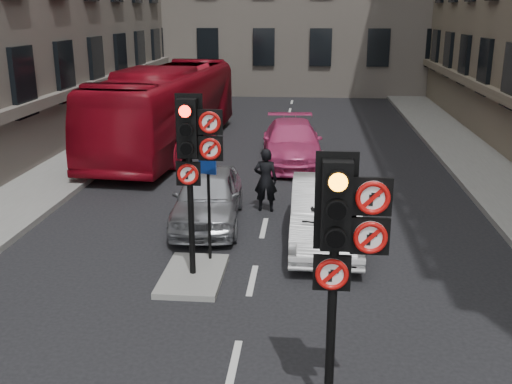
% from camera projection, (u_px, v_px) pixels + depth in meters
% --- Properties ---
extents(pavement_left, '(3.00, 50.00, 0.16)m').
position_uv_depth(pavement_left, '(50.00, 175.00, 19.22)').
color(pavement_left, gray).
rests_on(pavement_left, ground).
extents(centre_island, '(1.20, 2.00, 0.12)m').
position_uv_depth(centre_island, '(193.00, 275.00, 12.04)').
color(centre_island, gray).
rests_on(centre_island, ground).
extents(signal_near, '(0.91, 0.40, 3.58)m').
position_uv_depth(signal_near, '(342.00, 234.00, 7.25)').
color(signal_near, black).
rests_on(signal_near, ground).
extents(signal_far, '(0.91, 0.40, 3.58)m').
position_uv_depth(signal_far, '(193.00, 147.00, 11.25)').
color(signal_far, black).
rests_on(signal_far, centre_island).
extents(car_silver, '(1.90, 4.16, 1.38)m').
position_uv_depth(car_silver, '(208.00, 197.00, 14.99)').
color(car_silver, '#9C9EA3').
rests_on(car_silver, ground).
extents(car_white, '(1.54, 4.40, 1.45)m').
position_uv_depth(car_white, '(325.00, 212.00, 13.72)').
color(car_white, silver).
rests_on(car_white, ground).
extents(car_pink, '(2.37, 5.08, 1.43)m').
position_uv_depth(car_pink, '(292.00, 143.00, 20.91)').
color(car_pink, '#D23D7C').
rests_on(car_pink, ground).
extents(bus_red, '(3.55, 11.51, 3.16)m').
position_uv_depth(bus_red, '(167.00, 108.00, 22.70)').
color(bus_red, maroon).
rests_on(bus_red, ground).
extents(motorcycle, '(0.66, 1.89, 1.12)m').
position_uv_depth(motorcycle, '(313.00, 236.00, 12.74)').
color(motorcycle, black).
rests_on(motorcycle, ground).
extents(motorcyclist, '(0.63, 0.42, 1.71)m').
position_uv_depth(motorcyclist, '(266.00, 180.00, 15.85)').
color(motorcyclist, black).
rests_on(motorcyclist, ground).
extents(info_sign, '(0.37, 0.16, 2.17)m').
position_uv_depth(info_sign, '(209.00, 196.00, 12.29)').
color(info_sign, black).
rests_on(info_sign, centre_island).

